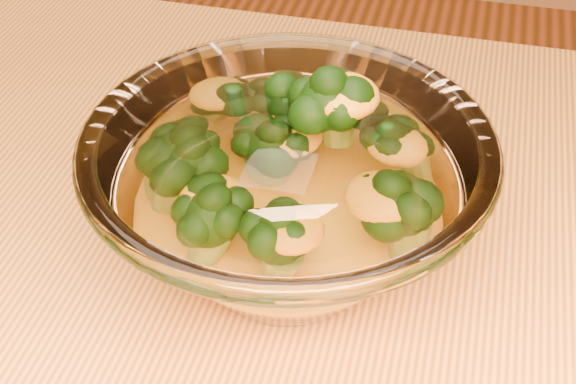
{
  "coord_description": "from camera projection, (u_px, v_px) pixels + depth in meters",
  "views": [
    {
      "loc": [
        0.07,
        -0.28,
        1.13
      ],
      "look_at": [
        -0.02,
        0.07,
        0.81
      ],
      "focal_mm": 50.0,
      "sensor_mm": 36.0,
      "label": 1
    }
  ],
  "objects": [
    {
      "name": "broccoli_heap",
      "position": [
        286.0,
        159.0,
        0.49
      ],
      "size": [
        0.18,
        0.16,
        0.09
      ],
      "color": "black",
      "rests_on": "cheese_sauce"
    },
    {
      "name": "glass_bowl",
      "position": [
        288.0,
        199.0,
        0.49
      ],
      "size": [
        0.24,
        0.24,
        0.11
      ],
      "color": "white",
      "rests_on": "table"
    },
    {
      "name": "cheese_sauce",
      "position": [
        288.0,
        226.0,
        0.5
      ],
      "size": [
        0.13,
        0.13,
        0.04
      ],
      "primitive_type": "ellipsoid",
      "color": "#FFAA15",
      "rests_on": "glass_bowl"
    }
  ]
}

